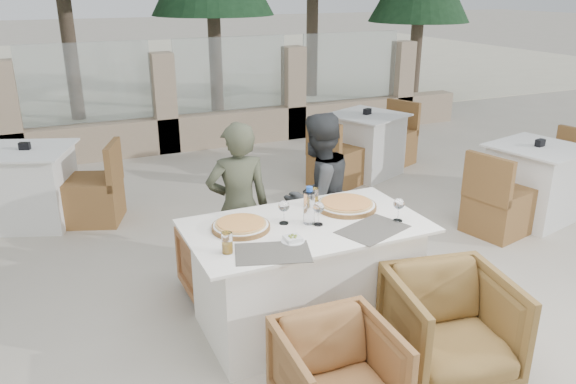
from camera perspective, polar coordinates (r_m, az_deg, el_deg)
name	(u,v)px	position (r m, az deg, el deg)	size (l,w,h in m)	color
ground	(318,321)	(4.15, 3.05, -12.98)	(80.00, 80.00, 0.00)	#BFB5A3
sand_patch	(96,69)	(17.30, -18.93, 11.77)	(30.00, 16.00, 0.01)	#F2E9C6
perimeter_wall_far	(164,96)	(8.17, -12.49, 9.48)	(10.00, 0.34, 1.60)	tan
dining_table	(306,275)	(3.93, 1.80, -8.45)	(1.60, 0.90, 0.77)	white
placemat_near_left	(273,253)	(3.38, -1.56, -6.19)	(0.45, 0.30, 0.00)	#555149
placemat_near_right	(373,229)	(3.72, 8.61, -3.77)	(0.45, 0.30, 0.00)	#534F47
pizza_left	(241,226)	(3.69, -4.81, -3.43)	(0.38, 0.38, 0.05)	#D1601C
pizza_right	(346,205)	(4.04, 5.95, -1.27)	(0.43, 0.43, 0.06)	#D9591D
water_bottle	(309,205)	(3.73, 2.18, -1.35)	(0.08, 0.08, 0.26)	#C1DCFD
wine_glass_centre	(284,211)	(3.74, -0.43, -1.92)	(0.08, 0.08, 0.18)	white
wine_glass_near	(318,212)	(3.72, 3.11, -2.05)	(0.08, 0.08, 0.18)	white
wine_glass_corner	(399,208)	(3.85, 11.16, -1.65)	(0.08, 0.08, 0.18)	white
beer_glass_left	(227,243)	(3.37, -6.20, -5.15)	(0.07, 0.07, 0.13)	#C88C1C
beer_glass_right	(314,197)	(4.05, 2.62, -0.52)	(0.07, 0.07, 0.13)	#C18F1B
olive_dish	(293,238)	(3.51, 0.49, -4.73)	(0.11, 0.11, 0.04)	white
armchair_far_left	(221,262)	(4.39, -6.79, -7.12)	(0.57, 0.59, 0.53)	#9C6338
armchair_far_right	(327,244)	(4.63, 3.95, -5.25)	(0.60, 0.62, 0.56)	brown
armchair_near_left	(338,376)	(3.22, 5.07, -18.08)	(0.61, 0.63, 0.57)	olive
armchair_near_right	(450,325)	(3.66, 16.18, -12.84)	(0.69, 0.71, 0.65)	brown
diner_left	(239,207)	(4.32, -5.04, -1.56)	(0.49, 0.32, 1.35)	#474B36
diner_right	(318,196)	(4.53, 3.02, -0.40)	(0.66, 0.51, 1.36)	#35383A
bg_table_a	(31,187)	(6.14, -24.61, 0.50)	(1.64, 0.82, 0.77)	white
bg_table_b	(366,144)	(7.15, 7.89, 4.82)	(1.64, 0.82, 0.77)	silver
bg_table_c	(534,183)	(6.22, 23.69, 0.86)	(1.64, 0.82, 0.77)	silver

